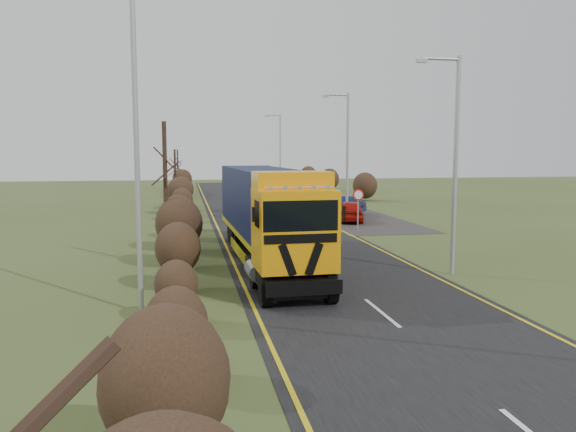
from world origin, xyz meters
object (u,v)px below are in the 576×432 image
(car_blue_sedan, at_px, (347,206))
(streetlight_near, at_px, (453,157))
(lorry, at_px, (267,209))
(speed_sign, at_px, (358,201))
(car_red_hatchback, at_px, (350,211))

(car_blue_sedan, distance_m, streetlight_near, 20.93)
(lorry, height_order, speed_sign, lorry)
(car_blue_sedan, bearing_deg, speed_sign, 116.35)
(car_red_hatchback, relative_size, speed_sign, 1.72)
(streetlight_near, bearing_deg, lorry, 152.73)
(lorry, height_order, streetlight_near, streetlight_near)
(speed_sign, bearing_deg, lorry, -126.96)
(car_blue_sedan, bearing_deg, lorry, 100.78)
(lorry, bearing_deg, car_red_hatchback, 58.27)
(lorry, xyz_separation_m, car_blue_sedan, (8.59, 17.00, -1.61))
(car_red_hatchback, xyz_separation_m, streetlight_near, (-1.08, -17.10, 3.88))
(car_blue_sedan, bearing_deg, streetlight_near, 122.54)
(lorry, xyz_separation_m, speed_sign, (7.08, 9.41, -0.57))
(lorry, bearing_deg, speed_sign, 51.31)
(streetlight_near, distance_m, speed_sign, 13.22)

